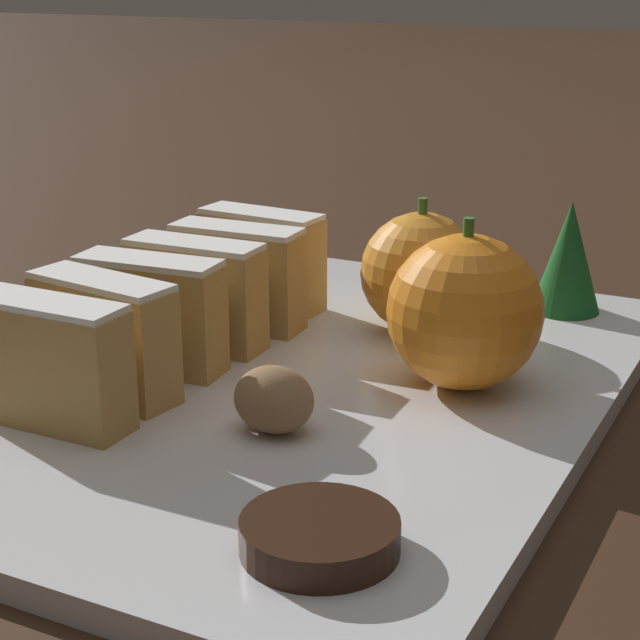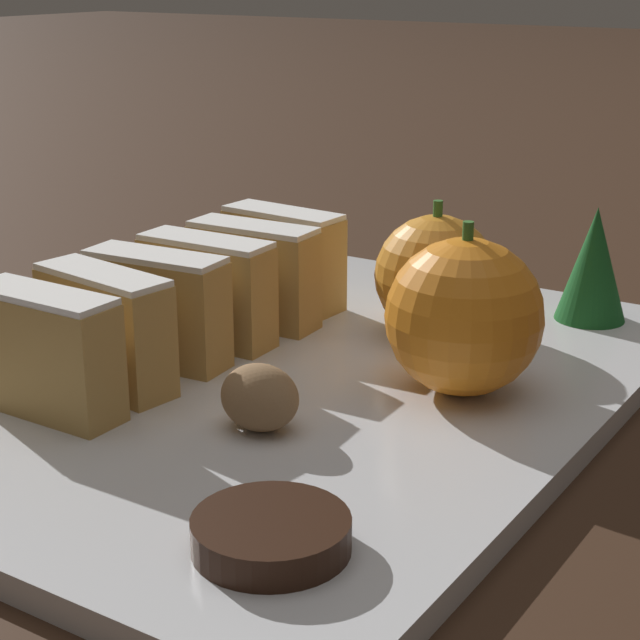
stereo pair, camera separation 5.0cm
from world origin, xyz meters
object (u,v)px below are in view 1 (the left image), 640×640
(orange_near, at_px, (465,312))
(chocolate_cookie, at_px, (320,535))
(orange_far, at_px, (421,272))
(walnut, at_px, (274,400))

(orange_near, height_order, chocolate_cookie, orange_near)
(orange_near, distance_m, orange_far, 0.08)
(orange_near, distance_m, chocolate_cookie, 0.17)
(orange_far, height_order, chocolate_cookie, orange_far)
(walnut, relative_size, chocolate_cookie, 0.65)
(walnut, bearing_deg, orange_far, 87.68)
(orange_far, xyz_separation_m, chocolate_cookie, (0.06, -0.23, -0.03))
(orange_near, relative_size, orange_far, 1.11)
(orange_near, relative_size, chocolate_cookie, 1.47)
(orange_far, bearing_deg, chocolate_cookie, -76.40)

